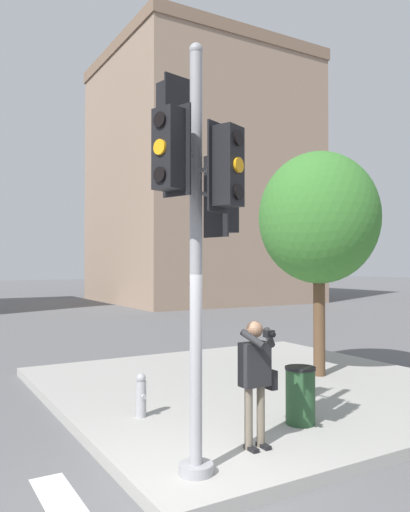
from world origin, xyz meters
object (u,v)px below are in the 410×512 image
Objects in this scene: traffic_signal_pole at (197,194)px; trash_bin at (300,395)px; person_photographer at (256,372)px; street_tree at (319,218)px; fire_hydrant at (141,395)px.

traffic_signal_pole is 3.71m from trash_bin.
person_photographer is at bearing -158.36° from trash_bin.
trash_bin is (-2.58, -2.32, -3.02)m from street_tree.
traffic_signal_pole is 7.30× the size of fire_hydrant.
traffic_signal_pole reaches higher than fire_hydrant.
traffic_signal_pole is 5.83× the size of trash_bin.
trash_bin is at bearing -138.03° from street_tree.
street_tree reaches higher than trash_bin.
street_tree is 7.11× the size of fire_hydrant.
street_tree is 5.67× the size of trash_bin.
person_photographer is (1.08, 0.31, -2.26)m from traffic_signal_pole.
traffic_signal_pole is 3.00× the size of person_photographer.
traffic_signal_pole is 3.76m from fire_hydrant.
traffic_signal_pole is at bearing -97.06° from fire_hydrant.
traffic_signal_pole is 5.75m from street_tree.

